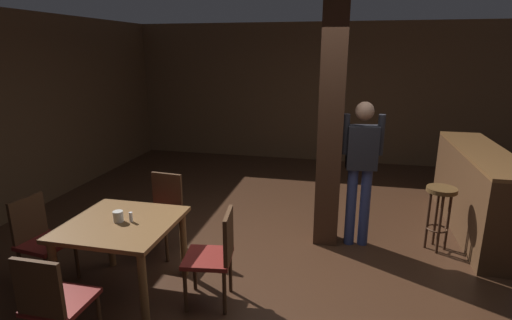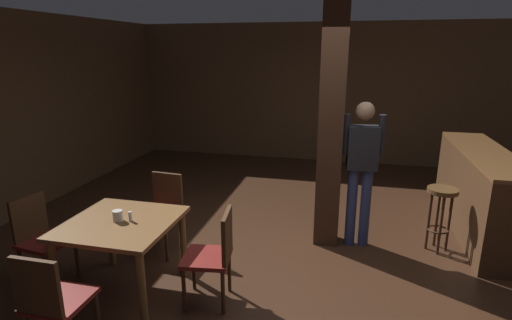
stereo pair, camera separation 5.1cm
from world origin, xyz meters
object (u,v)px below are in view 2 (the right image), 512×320
salt_shaker (130,216)px  chair_west (40,235)px  napkin_cup (118,216)px  standing_person (361,164)px  chair_north (163,208)px  chair_south (52,300)px  bar_stool_near (441,205)px  dining_table (122,233)px  bar_counter (473,191)px  chair_east (215,252)px

salt_shaker → chair_west: bearing=-177.1°
napkin_cup → standing_person: size_ratio=0.06×
chair_north → salt_shaker: (0.11, -0.87, 0.28)m
chair_south → bar_stool_near: 3.99m
bar_stool_near → napkin_cup: bearing=-152.7°
standing_person → salt_shaker: bearing=-144.1°
dining_table → bar_counter: size_ratio=0.41×
napkin_cup → standing_person: 2.68m
chair_north → bar_counter: 3.85m
chair_east → salt_shaker: chair_east is taller
napkin_cup → chair_south: bearing=-90.6°
chair_north → standing_person: standing_person is taller
chair_south → bar_stool_near: (3.11, 2.50, 0.06)m
dining_table → salt_shaker: 0.19m
salt_shaker → bar_counter: size_ratio=0.04×
chair_west → bar_stool_near: 4.29m
dining_table → chair_south: (-0.03, -0.90, -0.12)m
chair_east → standing_person: bearing=49.3°
dining_table → salt_shaker: size_ratio=10.59×
chair_south → napkin_cup: chair_south is taller
chair_east → standing_person: (1.27, 1.48, 0.50)m
chair_east → chair_south: size_ratio=1.00×
standing_person → bar_counter: bearing=27.3°
chair_west → napkin_cup: size_ratio=8.70×
chair_south → napkin_cup: 0.94m
chair_east → dining_table: bearing=-177.0°
chair_north → napkin_cup: bearing=-90.1°
salt_shaker → napkin_cup: bearing=-167.8°
salt_shaker → bar_counter: bar_counter is taller
dining_table → bar_stool_near: bar_stool_near is taller
chair_west → bar_stool_near: size_ratio=1.17×
salt_shaker → bar_stool_near: (2.99, 1.58, -0.22)m
chair_east → napkin_cup: 0.97m
dining_table → chair_west: bearing=-178.1°
chair_south → bar_stool_near: bearing=38.7°
chair_west → standing_person: bearing=26.9°
chair_east → bar_counter: 3.47m
chair_west → bar_counter: bearing=27.1°
chair_east → standing_person: size_ratio=0.52×
bar_counter → standing_person: bearing=-152.7°
chair_south → bar_stool_near: size_ratio=1.17×
dining_table → bar_counter: 4.23m
chair_west → bar_counter: 5.02m
chair_east → bar_counter: (2.68, 2.21, 0.04)m
dining_table → bar_stool_near: bearing=27.4°
chair_west → chair_south: size_ratio=1.00×
salt_shaker → chair_south: bearing=-97.7°
chair_west → standing_person: 3.47m
chair_west → standing_person: (3.06, 1.56, 0.50)m
dining_table → bar_counter: bar_counter is taller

